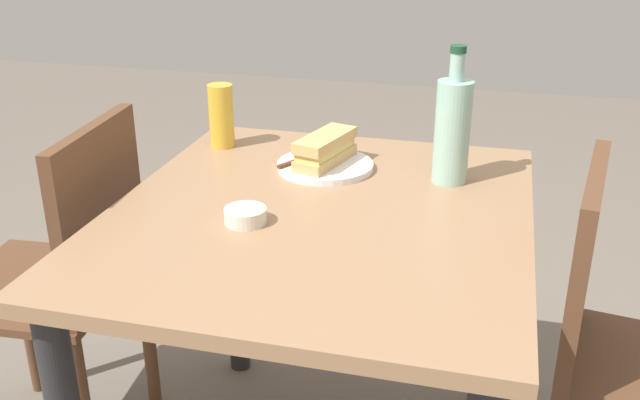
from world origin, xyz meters
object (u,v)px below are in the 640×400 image
chair_far (69,275)px  knife_near (303,159)px  plate_near (325,166)px  beer_glass (221,116)px  chair_near (624,355)px  dining_table (320,264)px  baguette_sandwich_near (325,149)px  water_bottle (452,129)px  olive_bowl (245,216)px

chair_far → knife_near: chair_far is taller
plate_near → beer_glass: size_ratio=1.41×
chair_near → beer_glass: (0.33, 0.95, 0.32)m
dining_table → beer_glass: size_ratio=6.03×
baguette_sandwich_near → water_bottle: bearing=-91.0°
baguette_sandwich_near → beer_glass: beer_glass is taller
chair_far → water_bottle: 0.95m
plate_near → knife_near: size_ratio=1.38×
baguette_sandwich_near → knife_near: size_ratio=1.21×
plate_near → chair_far: bearing=111.1°
beer_glass → olive_bowl: beer_glass is taller
chair_far → chair_near: 1.23m
baguette_sandwich_near → knife_near: 0.06m
dining_table → beer_glass: bearing=46.5°
chair_far → baguette_sandwich_near: chair_far is taller
baguette_sandwich_near → chair_far: bearing=111.1°
chair_far → chair_near: (-0.01, -1.23, 0.00)m
dining_table → knife_near: (0.23, 0.10, 0.14)m
chair_near → plate_near: (0.23, 0.66, 0.25)m
chair_far → chair_near: size_ratio=1.00×
beer_glass → olive_bowl: size_ratio=1.91×
chair_far → olive_bowl: chair_far is taller
knife_near → water_bottle: water_bottle is taller
dining_table → olive_bowl: olive_bowl is taller
olive_bowl → baguette_sandwich_near: bearing=-13.5°
plate_near → knife_near: 0.06m
chair_far → plate_near: bearing=-68.9°
chair_near → plate_near: chair_near is taller
dining_table → knife_near: size_ratio=5.89×
chair_near → water_bottle: bearing=58.9°
chair_near → olive_bowl: bearing=97.1°
chair_near → baguette_sandwich_near: size_ratio=4.45×
baguette_sandwich_near → beer_glass: 0.31m
chair_far → chair_near: same height
chair_near → beer_glass: 1.06m
chair_far → chair_near: bearing=-90.6°
dining_table → chair_near: (-0.01, -0.62, -0.11)m
knife_near → beer_glass: beer_glass is taller
plate_near → chair_near: bearing=-109.4°
plate_near → water_bottle: 0.31m
baguette_sandwich_near → water_bottle: size_ratio=0.65×
water_bottle → olive_bowl: size_ratio=3.63×
chair_near → plate_near: bearing=70.6°
beer_glass → olive_bowl: bearing=-153.0°
chair_near → baguette_sandwich_near: (0.23, 0.66, 0.29)m
dining_table → water_bottle: (0.22, -0.24, 0.25)m
chair_near → water_bottle: size_ratio=2.90×
dining_table → chair_far: chair_far is taller
dining_table → beer_glass: (0.32, 0.34, 0.21)m
chair_near → beer_glass: size_ratio=5.52×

